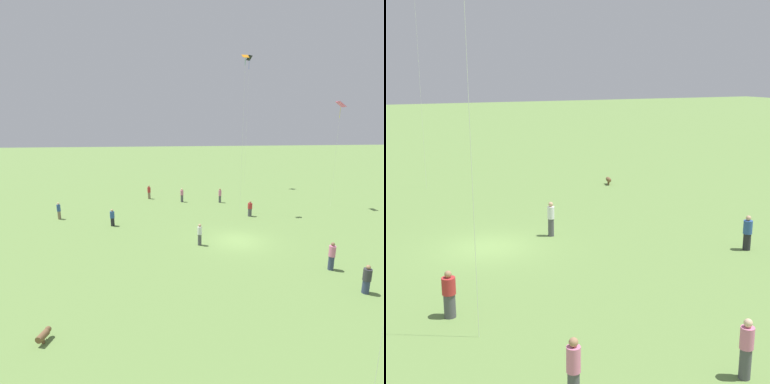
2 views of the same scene
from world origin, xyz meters
TOP-DOWN VIEW (x-y plane):
  - ground_plane at (0.00, 0.00)m, footprint 240.00×240.00m
  - person_0 at (12.74, -1.22)m, footprint 0.41×0.41m
  - person_1 at (-0.50, 3.29)m, footprint 0.43×0.43m
  - person_2 at (-8.63, -5.05)m, footprint 0.47×0.47m
  - person_3 at (15.80, 7.55)m, footprint 0.56×0.56m
  - person_6 at (13.61, 3.44)m, footprint 0.48×0.48m
  - person_7 at (-5.71, -4.71)m, footprint 0.58×0.58m
  - person_8 at (8.06, 16.54)m, footprint 0.42×0.42m
  - person_9 at (5.20, 10.84)m, footprint 0.54×0.54m
  - person_10 at (6.65, -3.12)m, footprint 0.62×0.62m
  - kite_0 at (8.43, -2.57)m, footprint 0.60×0.69m
  - kite_1 at (9.42, -13.95)m, footprint 1.09×0.92m
  - kite_2 at (22.70, -7.39)m, footprint 0.88×0.98m
  - dog_0 at (-10.53, 11.71)m, footprint 0.83×0.49m

SIDE VIEW (x-z plane):
  - ground_plane at x=0.00m, z-range 0.00..0.00m
  - dog_0 at x=-10.53m, z-range 0.08..0.62m
  - person_10 at x=6.65m, z-range -0.02..1.63m
  - person_9 at x=5.20m, z-range -0.01..1.64m
  - person_2 at x=-8.63m, z-range -0.02..1.70m
  - person_6 at x=13.61m, z-range 0.00..1.74m
  - person_8 at x=8.06m, z-range 0.00..1.75m
  - person_3 at x=15.80m, z-range -0.01..1.77m
  - person_1 at x=-0.50m, z-range 0.01..1.78m
  - person_0 at x=12.74m, z-range 0.00..1.79m
  - person_7 at x=-5.71m, z-range -0.01..1.90m
  - kite_1 at x=9.42m, z-range 5.29..17.29m
  - kite_0 at x=8.43m, z-range 6.56..22.89m
  - kite_2 at x=22.70m, z-range 8.02..27.40m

